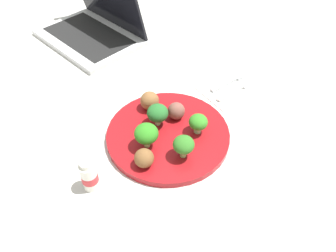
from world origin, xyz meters
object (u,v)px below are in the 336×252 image
fork (230,81)px  knife (239,88)px  broccoli_floret_mid_left (198,122)px  broccoli_floret_back_right (157,114)px  meatball_front_right (176,111)px  plate (168,135)px  yogurt_bottle (89,176)px  meatball_center (150,101)px  napkin (232,87)px  meatball_mid_left (144,158)px  broccoli_floret_front_right (184,145)px  laptop (94,26)px  broccoli_floret_back_left (146,133)px

fork → knife: bearing=-96.8°
broccoli_floret_mid_left → broccoli_floret_back_right: size_ratio=0.89×
meatball_front_right → plate: bearing=-152.5°
yogurt_bottle → meatball_center: bearing=22.3°
meatball_front_right → meatball_center: meatball_center is taller
meatball_front_right → knife: meatball_front_right is taller
plate → napkin: plate is taller
meatball_mid_left → fork: bearing=12.3°
broccoli_floret_front_right → knife: bearing=15.7°
meatball_front_right → meatball_center: 0.07m
plate → napkin: size_ratio=1.65×
meatball_mid_left → yogurt_bottle: bearing=161.0°
meatball_center → knife: meatball_center is taller
broccoli_floret_back_right → laptop: size_ratio=0.16×
plate → broccoli_floret_mid_left: broccoli_floret_mid_left is taller
meatball_center → napkin: bearing=-16.5°
fork → broccoli_floret_front_right: bearing=-158.0°
broccoli_floret_mid_left → meatball_center: 0.14m
broccoli_floret_front_right → yogurt_bottle: bearing=158.4°
plate → broccoli_floret_front_right: (-0.02, -0.07, 0.04)m
napkin → laptop: bearing=106.4°
meatball_center → laptop: bearing=76.9°
knife → yogurt_bottle: bearing=-179.3°
broccoli_floret_mid_left → laptop: size_ratio=0.14×
broccoli_floret_mid_left → yogurt_bottle: yogurt_bottle is taller
broccoli_floret_back_left → broccoli_floret_mid_left: 0.12m
broccoli_floret_back_left → broccoli_floret_front_right: size_ratio=1.09×
meatball_center → broccoli_floret_back_right: bearing=-112.7°
meatball_mid_left → laptop: 0.57m
broccoli_floret_front_right → meatball_front_right: bearing=55.1°
broccoli_floret_back_right → napkin: 0.26m
broccoli_floret_back_left → meatball_center: broccoli_floret_back_left is taller
broccoli_floret_mid_left → napkin: 0.21m
broccoli_floret_back_right → meatball_mid_left: bearing=-142.4°
meatball_mid_left → meatball_front_right: 0.16m
meatball_mid_left → yogurt_bottle: 0.11m
meatball_center → broccoli_floret_mid_left: bearing=-77.2°
plate → knife: bearing=1.1°
broccoli_floret_front_right → knife: 0.29m
fork → meatball_center: bearing=168.1°
broccoli_floret_back_right → knife: (0.26, -0.03, -0.04)m
plate → broccoli_floret_mid_left: bearing=-39.9°
meatball_mid_left → meatball_front_right: bearing=23.2°
napkin → fork: fork is taller
meatball_front_right → fork: 0.22m
plate → broccoli_floret_back_left: size_ratio=4.79×
meatball_front_right → knife: size_ratio=0.28×
fork → laptop: laptop is taller
meatball_mid_left → knife: 0.36m
broccoli_floret_mid_left → knife: bearing=13.2°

